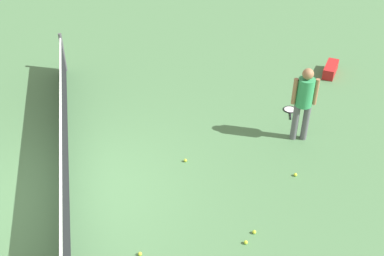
{
  "coord_description": "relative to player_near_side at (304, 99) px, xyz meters",
  "views": [
    {
      "loc": [
        -6.8,
        -0.8,
        6.08
      ],
      "look_at": [
        0.35,
        -2.44,
        0.9
      ],
      "focal_mm": 43.99,
      "sensor_mm": 36.0,
      "label": 1
    }
  ],
  "objects": [
    {
      "name": "court_net",
      "position": [
        -0.7,
        4.89,
        -0.51
      ],
      "size": [
        10.09,
        0.09,
        1.07
      ],
      "color": "#4C4C51",
      "rests_on": "ground_plane"
    },
    {
      "name": "tennis_ball_by_net",
      "position": [
        -0.24,
        2.56,
        -0.98
      ],
      "size": [
        0.07,
        0.07,
        0.07
      ],
      "primitive_type": "sphere",
      "color": "#C6E033",
      "rests_on": "ground_plane"
    },
    {
      "name": "player_near_side",
      "position": [
        0.0,
        0.0,
        0.0
      ],
      "size": [
        0.42,
        0.53,
        1.7
      ],
      "color": "#595960",
      "rests_on": "ground_plane"
    },
    {
      "name": "tennis_racket_near_player",
      "position": [
        1.07,
        -0.26,
        -1.0
      ],
      "size": [
        0.61,
        0.4,
        0.03
      ],
      "color": "black",
      "rests_on": "ground_plane"
    },
    {
      "name": "tennis_ball_midcourt",
      "position": [
        -2.38,
        1.82,
        -0.98
      ],
      "size": [
        0.07,
        0.07,
        0.07
      ],
      "primitive_type": "sphere",
      "color": "#C6E033",
      "rests_on": "ground_plane"
    },
    {
      "name": "tennis_ball_baseline",
      "position": [
        -1.15,
        0.55,
        -0.98
      ],
      "size": [
        0.07,
        0.07,
        0.07
      ],
      "primitive_type": "sphere",
      "color": "#C6E033",
      "rests_on": "ground_plane"
    },
    {
      "name": "equipment_bag",
      "position": [
        2.54,
        -2.03,
        -0.87
      ],
      "size": [
        0.81,
        0.7,
        0.28
      ],
      "color": "#B21E1E",
      "rests_on": "ground_plane"
    },
    {
      "name": "ground_plane",
      "position": [
        -0.7,
        4.89,
        -1.01
      ],
      "size": [
        40.0,
        40.0,
        0.0
      ],
      "primitive_type": "plane",
      "color": "#4C7A4C"
    },
    {
      "name": "tennis_ball_near_player",
      "position": [
        -2.41,
        3.78,
        -0.98
      ],
      "size": [
        0.07,
        0.07,
        0.07
      ],
      "primitive_type": "sphere",
      "color": "#C6E033",
      "rests_on": "ground_plane"
    },
    {
      "name": "tennis_ball_stray_right",
      "position": [
        -2.56,
        2.04,
        -0.98
      ],
      "size": [
        0.07,
        0.07,
        0.07
      ],
      "primitive_type": "sphere",
      "color": "#C6E033",
      "rests_on": "ground_plane"
    }
  ]
}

